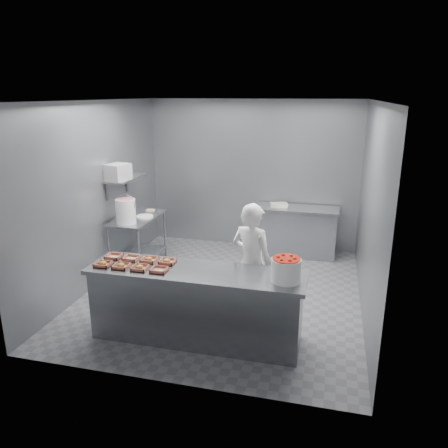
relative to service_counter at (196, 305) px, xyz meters
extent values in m
plane|color=#4C4C51|center=(0.00, 1.35, -0.45)|extent=(4.50, 4.50, 0.00)
plane|color=white|center=(0.00, 1.35, 2.35)|extent=(4.50, 4.50, 0.00)
cube|color=slate|center=(0.00, 3.60, 0.95)|extent=(4.00, 0.04, 2.80)
cube|color=slate|center=(-2.00, 1.35, 0.95)|extent=(0.04, 4.50, 2.80)
cube|color=slate|center=(2.00, 1.35, 0.95)|extent=(0.04, 4.50, 2.80)
cube|color=slate|center=(0.00, 0.00, 0.42)|extent=(2.60, 0.70, 0.05)
cube|color=slate|center=(0.00, 0.00, -0.03)|extent=(2.50, 0.64, 0.85)
cube|color=slate|center=(-1.65, 1.95, 0.43)|extent=(0.60, 1.20, 0.04)
cube|color=slate|center=(-1.65, 1.95, -0.25)|extent=(0.56, 1.15, 0.03)
cylinder|color=slate|center=(-1.91, 1.39, -0.01)|extent=(0.04, 0.04, 0.88)
cylinder|color=slate|center=(-1.39, 1.39, -0.01)|extent=(0.04, 0.04, 0.88)
cylinder|color=slate|center=(-1.91, 2.51, -0.01)|extent=(0.04, 0.04, 0.88)
cylinder|color=slate|center=(-1.39, 2.51, -0.01)|extent=(0.04, 0.04, 0.88)
cube|color=slate|center=(0.90, 3.25, 0.42)|extent=(1.50, 0.60, 0.05)
cube|color=slate|center=(0.90, 3.25, -0.03)|extent=(1.44, 0.55, 0.85)
cube|color=slate|center=(-1.82, 1.95, 1.10)|extent=(0.35, 0.90, 0.03)
cube|color=tan|center=(-1.12, -0.13, 0.47)|extent=(0.18, 0.18, 0.04)
cube|color=white|center=(-1.08, -0.12, 0.46)|extent=(0.10, 0.06, 0.00)
ellipsoid|color=#A96B2A|center=(-1.13, -0.13, 0.48)|extent=(0.10, 0.10, 0.05)
cube|color=tan|center=(-0.88, -0.13, 0.47)|extent=(0.18, 0.18, 0.04)
cube|color=white|center=(-0.84, -0.12, 0.46)|extent=(0.10, 0.06, 0.00)
ellipsoid|color=#A96B2A|center=(-0.89, -0.13, 0.48)|extent=(0.10, 0.10, 0.05)
cube|color=tan|center=(-0.64, -0.13, 0.47)|extent=(0.18, 0.18, 0.04)
cube|color=white|center=(-0.60, -0.12, 0.46)|extent=(0.10, 0.06, 0.00)
ellipsoid|color=#A96B2A|center=(-0.65, -0.13, 0.48)|extent=(0.10, 0.10, 0.05)
cube|color=tan|center=(-0.40, -0.13, 0.47)|extent=(0.18, 0.18, 0.04)
cube|color=white|center=(-0.36, -0.12, 0.46)|extent=(0.10, 0.06, 0.00)
cube|color=tan|center=(-1.12, 0.13, 0.47)|extent=(0.18, 0.18, 0.04)
cube|color=white|center=(-1.08, 0.15, 0.46)|extent=(0.10, 0.06, 0.00)
cube|color=tan|center=(-0.88, 0.13, 0.47)|extent=(0.18, 0.18, 0.04)
cube|color=white|center=(-0.84, 0.15, 0.46)|extent=(0.10, 0.06, 0.00)
cube|color=tan|center=(-0.64, 0.13, 0.47)|extent=(0.18, 0.18, 0.04)
cube|color=white|center=(-0.60, 0.15, 0.46)|extent=(0.10, 0.06, 0.00)
ellipsoid|color=#A96B2A|center=(-0.65, 0.13, 0.48)|extent=(0.10, 0.10, 0.05)
cube|color=tan|center=(-0.40, 0.13, 0.47)|extent=(0.18, 0.18, 0.04)
cube|color=white|center=(-0.36, 0.15, 0.46)|extent=(0.10, 0.06, 0.00)
ellipsoid|color=#A96B2A|center=(-0.41, 0.13, 0.48)|extent=(0.10, 0.10, 0.05)
imported|color=white|center=(0.56, 0.60, 0.35)|extent=(0.68, 0.57, 1.60)
cylinder|color=white|center=(1.06, -0.05, 0.58)|extent=(0.33, 0.33, 0.26)
cylinder|color=red|center=(1.06, -0.05, 0.70)|extent=(0.31, 0.31, 0.04)
cylinder|color=white|center=(-1.66, 1.58, 0.64)|extent=(0.31, 0.31, 0.39)
cylinder|color=#D0688F|center=(-1.66, 1.58, 0.84)|extent=(0.29, 0.29, 0.02)
torus|color=slate|center=(-1.66, 1.58, 0.76)|extent=(0.33, 0.01, 0.33)
cylinder|color=white|center=(-1.53, 1.98, 0.46)|extent=(0.34, 0.34, 0.02)
cube|color=#CCB28C|center=(-1.60, 2.39, 0.46)|extent=(0.16, 0.14, 0.02)
cube|color=gray|center=(-1.82, 1.71, 1.24)|extent=(0.38, 0.41, 0.26)
cube|color=silver|center=(0.57, 3.25, 0.48)|extent=(0.33, 0.27, 0.06)
camera|label=1|loc=(1.48, -4.52, 2.44)|focal=35.00mm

